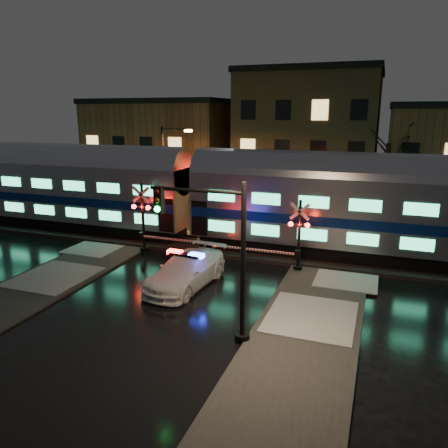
{
  "coord_description": "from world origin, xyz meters",
  "views": [
    {
      "loc": [
        8.74,
        -19.56,
        8.24
      ],
      "look_at": [
        0.69,
        2.5,
        2.2
      ],
      "focal_mm": 35.0,
      "sensor_mm": 36.0,
      "label": 1
    }
  ],
  "objects_px": {
    "crossing_signal_right": "(292,242)",
    "streetlight": "(166,169)",
    "crossing_signal_left": "(148,225)",
    "traffic_light": "(218,258)",
    "police_car": "(186,271)"
  },
  "relations": [
    {
      "from": "crossing_signal_right",
      "to": "streetlight",
      "type": "distance_m",
      "value": 12.92
    },
    {
      "from": "crossing_signal_right",
      "to": "streetlight",
      "type": "xyz_separation_m",
      "value": [
        -10.74,
        6.7,
        2.58
      ]
    },
    {
      "from": "crossing_signal_right",
      "to": "crossing_signal_left",
      "type": "distance_m",
      "value": 8.59
    },
    {
      "from": "traffic_light",
      "to": "crossing_signal_left",
      "type": "bearing_deg",
      "value": 123.98
    },
    {
      "from": "traffic_light",
      "to": "streetlight",
      "type": "bearing_deg",
      "value": 114.11
    },
    {
      "from": "police_car",
      "to": "crossing_signal_right",
      "type": "height_order",
      "value": "crossing_signal_right"
    },
    {
      "from": "traffic_light",
      "to": "streetlight",
      "type": "distance_m",
      "value": 17.58
    },
    {
      "from": "police_car",
      "to": "crossing_signal_left",
      "type": "height_order",
      "value": "crossing_signal_left"
    },
    {
      "from": "traffic_light",
      "to": "streetlight",
      "type": "relative_size",
      "value": 0.82
    },
    {
      "from": "police_car",
      "to": "streetlight",
      "type": "distance_m",
      "value": 12.76
    },
    {
      "from": "police_car",
      "to": "traffic_light",
      "type": "distance_m",
      "value": 5.78
    },
    {
      "from": "traffic_light",
      "to": "streetlight",
      "type": "xyz_separation_m",
      "value": [
        -9.63,
        14.67,
        1.01
      ]
    },
    {
      "from": "crossing_signal_right",
      "to": "traffic_light",
      "type": "xyz_separation_m",
      "value": [
        -1.1,
        -7.97,
        1.57
      ]
    },
    {
      "from": "crossing_signal_right",
      "to": "streetlight",
      "type": "bearing_deg",
      "value": 148.04
    },
    {
      "from": "crossing_signal_left",
      "to": "traffic_light",
      "type": "height_order",
      "value": "traffic_light"
    }
  ]
}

